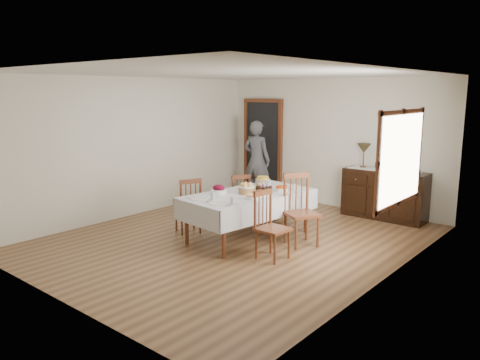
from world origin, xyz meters
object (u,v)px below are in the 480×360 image
Objects in this scene: dining_table at (249,199)px; chair_right_near at (270,225)px; sideboard at (384,194)px; person at (257,157)px; table_lamp at (364,149)px; chair_left_near at (189,205)px; chair_left_far at (238,198)px; chair_right_far at (300,209)px.

chair_right_near is (0.81, -0.53, -0.16)m from dining_table.
person reaches higher than sideboard.
table_lamp is at bearing 179.63° from person.
chair_left_near is 1.02m from chair_left_far.
chair_left_far is 1.52m from chair_right_far.
chair_right_near is 0.88× the size of chair_right_far.
chair_left_far is (-0.70, 0.57, -0.20)m from dining_table.
sideboard is (1.18, 2.55, -0.20)m from dining_table.
chair_left_near is 1.76m from chair_right_near.
person is at bearing -173.97° from table_lamp.
table_lamp is at bearing 3.85° from chair_right_near.
chair_left_far is 1.87m from chair_right_near.
dining_table is 1.24× the size of person.
person is at bearing 42.81° from chair_right_near.
dining_table is at bearing 118.91° from person.
chair_right_near is 2.11× the size of table_lamp.
table_lamp is (2.37, 0.25, 0.34)m from person.
person is at bearing 80.14° from chair_right_far.
person is at bearing -140.26° from chair_left_near.
chair_right_far is at bearing 26.54° from dining_table.
chair_right_near reaches higher than chair_left_far.
chair_left_near is 0.85× the size of chair_right_far.
table_lamp is at bearing 32.02° from chair_right_far.
table_lamp reaches higher than chair_left_near.
table_lamp is at bearing 169.48° from chair_left_far.
chair_left_far is at bearing 55.98° from chair_right_near.
chair_left_far is 1.95× the size of table_lamp.
table_lamp is (-0.47, 0.04, 0.81)m from sideboard.
chair_right_near is at bearing 78.40° from chair_left_far.
dining_table is at bearing 58.94° from chair_right_near.
dining_table is 2.53× the size of chair_left_far.
sideboard is (2.13, 2.96, -0.02)m from chair_left_near.
chair_left_far is 2.59m from table_lamp.
chair_left_near is 0.51× the size of person.
chair_left_far is at bearing -168.91° from chair_left_near.
chair_right_far is at bearing 133.54° from person.
chair_right_near is (1.76, -0.11, 0.02)m from chair_left_near.
dining_table is at bearing 139.84° from chair_right_far.
chair_left_far is 0.59× the size of sideboard.
sideboard is at bearing 169.63° from chair_left_near.
dining_table is at bearing -114.88° from sideboard.
dining_table is at bearing 75.22° from chair_left_far.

